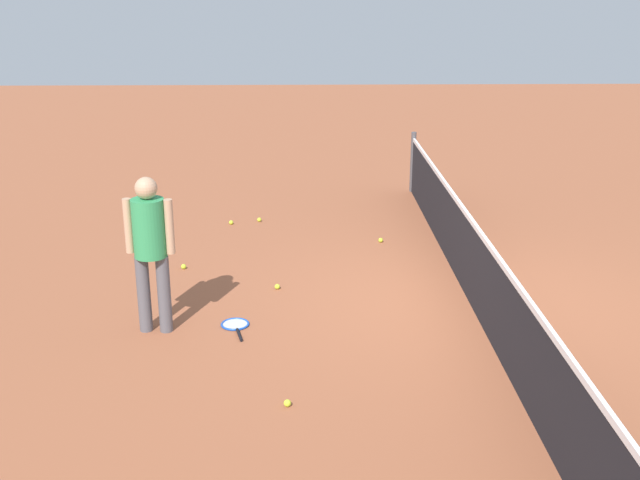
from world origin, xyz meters
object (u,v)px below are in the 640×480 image
Objects in this scene: tennis_racket_near_player at (235,325)px; player_near_side at (150,242)px; tennis_ball_stray_left at (184,267)px; tennis_ball_stray_right at (231,222)px; tennis_ball_baseline at (259,220)px; tennis_ball_midcourt at (277,287)px; tennis_ball_by_net at (287,403)px; tennis_ball_near_player at (381,240)px.

player_near_side is at bearing -84.27° from tennis_racket_near_player.
tennis_ball_stray_left is 1.00× the size of tennis_ball_stray_right.
tennis_racket_near_player is 3.83m from tennis_ball_baseline.
tennis_ball_midcourt and tennis_ball_baseline have the same top height.
tennis_ball_baseline is at bearing -172.51° from tennis_ball_midcourt.
tennis_racket_near_player is at bearing -22.00° from tennis_ball_midcourt.
tennis_ball_stray_left is at bearing -23.22° from tennis_ball_baseline.
tennis_ball_baseline is at bearing -174.44° from tennis_ball_by_net.
tennis_ball_by_net is 1.00× the size of tennis_ball_midcourt.
player_near_side is 4.13m from tennis_ball_baseline.
tennis_ball_by_net is (1.59, 1.44, -0.98)m from player_near_side.
tennis_ball_midcourt is at bearing 60.02° from tennis_ball_stray_left.
tennis_ball_stray_right is at bearing 172.86° from player_near_side.
tennis_ball_by_net is 2.73m from tennis_ball_midcourt.
player_near_side reaches higher than tennis_ball_by_net.
tennis_ball_baseline is 0.45m from tennis_ball_stray_right.
tennis_ball_near_player reaches higher than tennis_racket_near_player.
tennis_ball_baseline is 2.24m from tennis_ball_stray_left.
tennis_ball_stray_left is at bearing -157.62° from tennis_ball_by_net.
tennis_racket_near_player is 9.19× the size of tennis_ball_midcourt.
tennis_ball_near_player and tennis_ball_by_net have the same top height.
tennis_ball_near_player and tennis_ball_stray_right have the same top height.
tennis_ball_near_player and tennis_ball_stray_left have the same top height.
tennis_ball_stray_left is (-1.86, 0.02, -0.98)m from player_near_side.
player_near_side is 2.35m from tennis_ball_by_net.
tennis_ball_baseline is 1.00× the size of tennis_ball_stray_left.
tennis_ball_by_net is 5.53m from tennis_ball_baseline.
tennis_ball_near_player is at bearing 146.21° from tennis_racket_near_player.
player_near_side is at bearing -43.31° from tennis_ball_near_player.
tennis_ball_by_net is at bearing 3.59° from tennis_ball_midcourt.
tennis_ball_stray_left is (-1.77, -0.82, 0.02)m from tennis_racket_near_player.
tennis_ball_baseline and tennis_ball_stray_left have the same top height.
player_near_side reaches higher than tennis_ball_stray_right.
player_near_side is at bearing -137.86° from tennis_ball_by_net.
tennis_ball_near_player is at bearing 110.69° from tennis_ball_stray_left.
tennis_ball_baseline is at bearing 167.02° from player_near_side.
tennis_ball_near_player is at bearing 59.96° from tennis_ball_baseline.
tennis_ball_near_player is 2.08m from tennis_ball_baseline.
tennis_ball_stray_left is at bearing -119.98° from tennis_ball_midcourt.
tennis_ball_near_player is 1.00× the size of tennis_ball_midcourt.
tennis_racket_near_player is 9.19× the size of tennis_ball_by_net.
tennis_ball_near_player is (-2.87, 2.71, -0.98)m from player_near_side.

